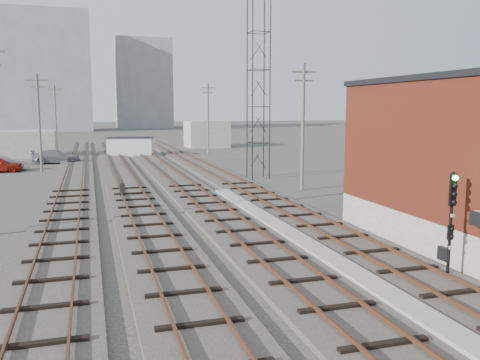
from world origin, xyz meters
name	(u,v)px	position (x,y,z in m)	size (l,w,h in m)	color
ground	(156,154)	(0.00, 60.00, 0.00)	(320.00, 320.00, 0.00)	#282621
track_right	(213,172)	(2.50, 39.00, 0.11)	(3.20, 90.00, 0.39)	#332D28
track_mid_right	(169,174)	(-1.50, 39.00, 0.11)	(3.20, 90.00, 0.39)	#332D28
track_mid_left	(122,176)	(-5.50, 39.00, 0.11)	(3.20, 90.00, 0.39)	#332D28
track_left	(74,177)	(-9.50, 39.00, 0.11)	(3.20, 90.00, 0.39)	#332D28
platform_curb	(303,244)	(0.50, 14.00, 0.13)	(0.90, 28.00, 0.26)	gray
brick_building	(477,162)	(7.50, 12.00, 3.63)	(6.54, 12.20, 7.22)	gray
lattice_tower	(258,88)	(5.50, 35.00, 7.50)	(1.60, 1.60, 15.00)	black
utility_pole_left_b	(39,120)	(-12.50, 45.00, 4.80)	(1.80, 0.24, 9.00)	#595147
utility_pole_left_c	(56,116)	(-12.50, 70.00, 4.80)	(1.80, 0.24, 9.00)	#595147
utility_pole_right_a	(303,124)	(6.50, 28.00, 4.80)	(1.80, 0.24, 9.00)	#595147
utility_pole_right_b	(208,117)	(6.50, 58.00, 4.80)	(1.80, 0.24, 9.00)	#595147
apartment_left	(46,72)	(-18.00, 135.00, 15.00)	(22.00, 14.00, 30.00)	gray
apartment_right	(143,84)	(8.00, 150.00, 13.00)	(16.00, 12.00, 26.00)	gray
shed_left	(21,144)	(-16.00, 60.00, 1.60)	(8.00, 5.00, 3.20)	gray
shed_right	(207,134)	(9.00, 70.00, 2.00)	(6.00, 6.00, 4.00)	gray
signal_mast	(451,218)	(3.70, 8.78, 2.15)	(0.40, 0.40, 3.74)	gray
switch_stand	(122,190)	(-6.19, 28.11, 0.56)	(0.33, 0.33, 1.18)	black
site_trailer	(131,146)	(-3.28, 58.28, 1.19)	(6.01, 3.69, 2.36)	silver
car_silver	(3,163)	(-16.02, 46.27, 0.74)	(1.57, 4.51, 1.49)	#AFB3B8
car_grey	(56,157)	(-11.64, 52.05, 0.73)	(2.05, 5.03, 1.46)	gray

